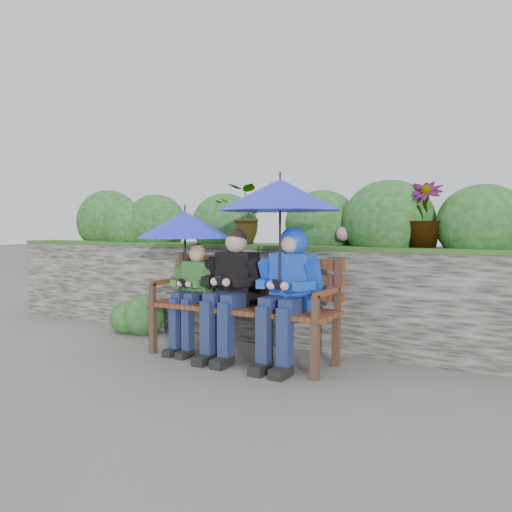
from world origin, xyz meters
The scene contains 8 objects.
ground centered at (0.00, 0.00, 0.00)m, with size 60.00×60.00×0.00m, color slate.
garden_backdrop centered at (0.02, 1.60, 0.64)m, with size 8.00×2.85×1.85m.
park_bench centered at (-0.08, 0.04, 0.55)m, with size 1.82×0.53×0.96m.
boy_left centered at (-0.63, -0.04, 0.61)m, with size 0.43×0.50×1.06m.
boy_middle centered at (-0.17, -0.06, 0.67)m, with size 0.54×0.63×1.21m.
boy_right centered at (0.41, -0.04, 0.72)m, with size 0.55×0.66×1.22m.
umbrella_left centered at (-0.76, 0.01, 1.24)m, with size 0.94×0.94×0.72m.
umbrella_right centered at (0.33, -0.06, 1.50)m, with size 1.10×1.10×0.96m.
Camera 1 is at (2.33, -3.89, 1.22)m, focal length 35.00 mm.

